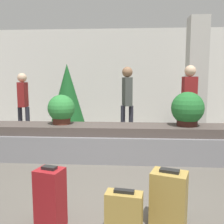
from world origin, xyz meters
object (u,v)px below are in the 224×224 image
(traveler_0, at_px, (23,99))
(traveler_1, at_px, (127,96))
(traveler_2, at_px, (189,97))
(decorated_tree, at_px, (67,97))
(potted_plant_0, at_px, (188,109))
(potted_plant_1, at_px, (61,110))
(suitcase_2, at_px, (169,199))
(suitcase_0, at_px, (124,216))
(suitcase_5, at_px, (50,198))
(pillar, at_px, (196,76))

(traveler_0, height_order, traveler_1, traveler_1)
(traveler_2, xyz_separation_m, decorated_tree, (-3.04, 0.76, -0.07))
(traveler_2, bearing_deg, traveler_0, 163.33)
(traveler_1, bearing_deg, potted_plant_0, -157.86)
(traveler_0, bearing_deg, potted_plant_0, 63.57)
(potted_plant_1, relative_size, decorated_tree, 0.30)
(suitcase_2, bearing_deg, suitcase_0, -129.38)
(traveler_1, distance_m, traveler_2, 1.46)
(suitcase_2, xyz_separation_m, potted_plant_1, (-1.72, 2.26, 0.64))
(potted_plant_1, xyz_separation_m, traveler_2, (2.70, 1.14, 0.19))
(suitcase_5, xyz_separation_m, traveler_1, (0.76, 3.76, 0.80))
(potted_plant_1, distance_m, traveler_1, 1.89)
(suitcase_0, relative_size, potted_plant_1, 0.88)
(suitcase_0, relative_size, decorated_tree, 0.26)
(suitcase_2, height_order, traveler_2, traveler_2)
(traveler_1, xyz_separation_m, decorated_tree, (-1.61, 0.51, -0.06))
(pillar, xyz_separation_m, traveler_1, (-1.90, -1.00, -0.49))
(traveler_2, bearing_deg, potted_plant_0, -114.93)
(suitcase_5, height_order, decorated_tree, decorated_tree)
(traveler_0, bearing_deg, pillar, 96.41)
(potted_plant_1, relative_size, traveler_0, 0.34)
(traveler_2, bearing_deg, decorated_tree, 155.60)
(potted_plant_0, xyz_separation_m, traveler_1, (-1.13, 1.43, 0.15))
(potted_plant_1, bearing_deg, suitcase_2, -52.80)
(potted_plant_0, bearing_deg, suitcase_2, -107.01)
(potted_plant_1, relative_size, traveler_1, 0.31)
(pillar, relative_size, potted_plant_0, 5.02)
(potted_plant_1, xyz_separation_m, traveler_0, (-1.44, 1.59, 0.07))
(potted_plant_1, xyz_separation_m, decorated_tree, (-0.34, 1.90, 0.12))
(potted_plant_0, xyz_separation_m, traveler_0, (-3.84, 1.64, 0.04))
(pillar, distance_m, potted_plant_1, 4.03)
(suitcase_2, height_order, traveler_0, traveler_0)
(suitcase_2, height_order, decorated_tree, decorated_tree)
(potted_plant_0, bearing_deg, suitcase_0, -114.48)
(suitcase_0, distance_m, traveler_0, 5.00)
(potted_plant_1, bearing_deg, decorated_tree, 100.19)
(potted_plant_1, distance_m, decorated_tree, 1.93)
(suitcase_5, distance_m, decorated_tree, 4.41)
(potted_plant_0, distance_m, traveler_0, 4.18)
(pillar, distance_m, suitcase_5, 5.60)
(pillar, bearing_deg, suitcase_2, -107.35)
(suitcase_2, height_order, potted_plant_1, potted_plant_1)
(suitcase_2, distance_m, decorated_tree, 4.71)
(suitcase_2, bearing_deg, potted_plant_1, 146.90)
(pillar, bearing_deg, traveler_0, -170.22)
(potted_plant_1, distance_m, traveler_2, 2.94)
(potted_plant_0, height_order, traveler_2, traveler_2)
(suitcase_0, xyz_separation_m, traveler_0, (-2.71, 4.13, 0.77))
(traveler_1, bearing_deg, potted_plant_1, 121.50)
(suitcase_0, bearing_deg, suitcase_2, 39.90)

